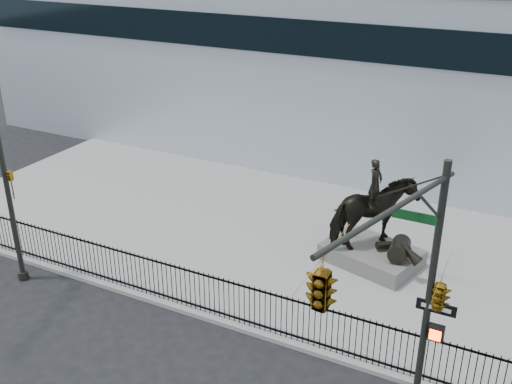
% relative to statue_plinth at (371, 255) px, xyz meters
% --- Properties ---
extents(ground, '(120.00, 120.00, 0.00)m').
position_rel_statue_plinth_xyz_m(ground, '(-3.83, -6.75, -0.46)').
color(ground, black).
rests_on(ground, ground).
extents(plaza, '(30.00, 12.00, 0.15)m').
position_rel_statue_plinth_xyz_m(plaza, '(-3.83, 0.25, -0.39)').
color(plaza, gray).
rests_on(plaza, ground).
extents(building, '(44.00, 14.00, 9.00)m').
position_rel_statue_plinth_xyz_m(building, '(-3.83, 13.25, 4.04)').
color(building, silver).
rests_on(building, ground).
extents(picket_fence, '(22.10, 0.10, 1.50)m').
position_rel_statue_plinth_xyz_m(picket_fence, '(-3.83, -5.50, 0.44)').
color(picket_fence, black).
rests_on(picket_fence, plaza).
extents(statue_plinth, '(3.80, 3.07, 0.62)m').
position_rel_statue_plinth_xyz_m(statue_plinth, '(0.00, 0.00, 0.00)').
color(statue_plinth, '#585751').
rests_on(statue_plinth, plaza).
extents(equestrian_statue, '(4.12, 3.12, 3.60)m').
position_rel_statue_plinth_xyz_m(equestrian_statue, '(0.06, -0.02, 1.61)').
color(equestrian_statue, black).
rests_on(equestrian_statue, statue_plinth).
extents(traffic_signal_right, '(2.17, 6.86, 7.00)m').
position_rel_statue_plinth_xyz_m(traffic_signal_right, '(2.64, -8.75, 4.39)').
color(traffic_signal_right, black).
rests_on(traffic_signal_right, ground).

